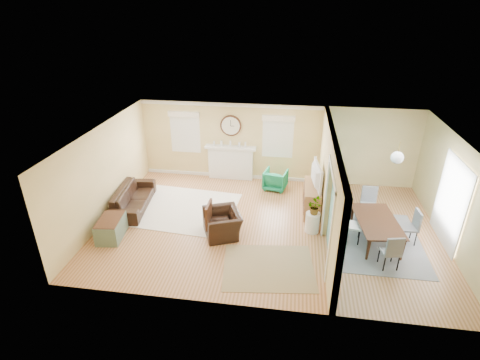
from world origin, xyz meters
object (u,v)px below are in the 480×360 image
at_px(sofa, 133,198).
at_px(green_chair, 275,180).
at_px(credenza, 312,198).
at_px(dining_table, 377,231).
at_px(eames_chair, 222,223).

bearing_deg(sofa, green_chair, -72.25).
height_order(green_chair, credenza, credenza).
bearing_deg(dining_table, eames_chair, 87.39).
bearing_deg(credenza, dining_table, -39.25).
bearing_deg(credenza, green_chair, 131.63).
bearing_deg(credenza, eames_chair, -145.93).
relative_size(sofa, dining_table, 1.23).
distance_m(eames_chair, green_chair, 3.07).
relative_size(green_chair, dining_table, 0.41).
bearing_deg(dining_table, sofa, 77.40).
relative_size(sofa, green_chair, 3.02).
relative_size(sofa, eames_chair, 2.11).
xyz_separation_m(green_chair, credenza, (1.12, -1.26, 0.08)).
relative_size(green_chair, credenza, 0.52).
relative_size(sofa, credenza, 1.57).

